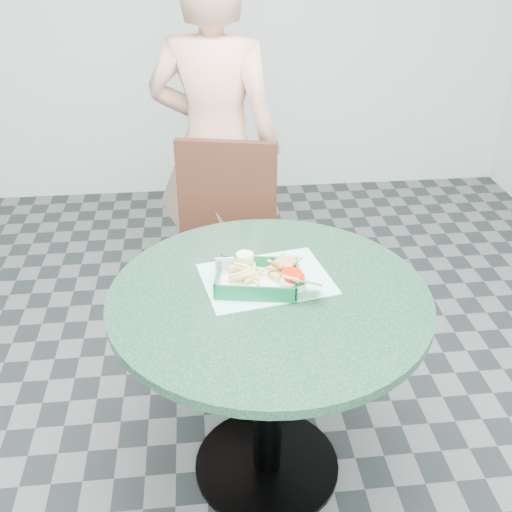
{
  "coord_description": "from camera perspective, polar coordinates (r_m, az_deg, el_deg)",
  "views": [
    {
      "loc": [
        -0.2,
        -1.49,
        1.79
      ],
      "look_at": [
        -0.03,
        0.1,
        0.84
      ],
      "focal_mm": 42.0,
      "sensor_mm": 36.0,
      "label": 1
    }
  ],
  "objects": [
    {
      "name": "crab_sandwich",
      "position": [
        1.88,
        2.47,
        -1.2
      ],
      "size": [
        0.11,
        0.11,
        0.07
      ],
      "rotation": [
        0.0,
        0.0,
        0.43
      ],
      "color": "tan",
      "rests_on": "food_basket"
    },
    {
      "name": "fries_pile",
      "position": [
        1.87,
        -1.06,
        -1.74
      ],
      "size": [
        0.11,
        0.12,
        0.04
      ],
      "primitive_type": null,
      "rotation": [
        0.0,
        0.0,
        0.05
      ],
      "color": "#D1C266",
      "rests_on": "food_basket"
    },
    {
      "name": "dining_chair",
      "position": [
        2.62,
        -2.57,
        1.88
      ],
      "size": [
        0.44,
        0.44,
        0.93
      ],
      "rotation": [
        0.0,
        0.0,
        -0.22
      ],
      "color": "black",
      "rests_on": "floor"
    },
    {
      "name": "floor",
      "position": [
        2.34,
        1.03,
        -19.34
      ],
      "size": [
        4.0,
        5.0,
        0.02
      ],
      "primitive_type": "cube",
      "color": "#303335",
      "rests_on": "ground"
    },
    {
      "name": "garnish_cup",
      "position": [
        1.83,
        3.85,
        -2.57
      ],
      "size": [
        0.12,
        0.11,
        0.05
      ],
      "rotation": [
        0.0,
        0.0,
        -0.08
      ],
      "color": "white",
      "rests_on": "food_basket"
    },
    {
      "name": "placemat",
      "position": [
        1.89,
        0.97,
        -2.69
      ],
      "size": [
        0.44,
        0.36,
        0.0
      ],
      "primitive_type": "cube",
      "rotation": [
        0.0,
        0.0,
        0.18
      ],
      "color": "#A0E2DE",
      "rests_on": "cafe_table"
    },
    {
      "name": "sauce_ramekin",
      "position": [
        1.9,
        -1.51,
        -0.8
      ],
      "size": [
        0.06,
        0.06,
        0.03
      ],
      "rotation": [
        0.0,
        0.0,
        -0.04
      ],
      "color": "silver",
      "rests_on": "food_basket"
    },
    {
      "name": "cafe_table",
      "position": [
        1.93,
        1.19,
        -8.2
      ],
      "size": [
        0.98,
        0.98,
        0.75
      ],
      "color": "black",
      "rests_on": "floor"
    },
    {
      "name": "diner_person",
      "position": [
        2.72,
        -3.92,
        11.85
      ],
      "size": [
        0.77,
        0.63,
        1.83
      ],
      "primitive_type": "imported",
      "rotation": [
        0.0,
        0.0,
        2.81
      ],
      "color": "#D99B85",
      "rests_on": "floor"
    },
    {
      "name": "food_basket",
      "position": [
        1.85,
        0.12,
        -2.94
      ],
      "size": [
        0.25,
        0.18,
        0.05
      ],
      "rotation": [
        0.0,
        0.0,
        -0.18
      ],
      "color": "#0B5C30",
      "rests_on": "placemat"
    }
  ]
}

